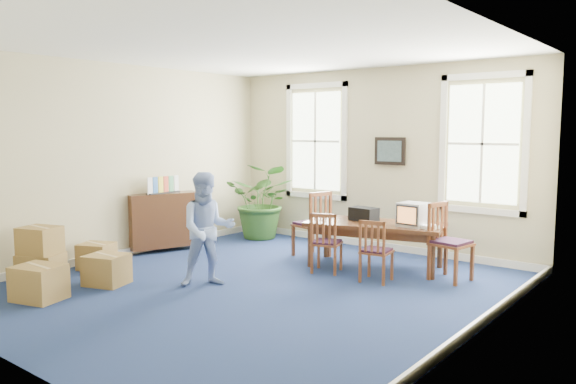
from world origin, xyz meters
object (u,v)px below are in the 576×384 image
Objects in this scene: chair_near_left at (327,242)px; cardboard_boxes at (56,254)px; conference_table at (375,245)px; credenza at (164,224)px; man at (208,229)px; potted_plant at (263,201)px; crt_tv at (413,215)px.

chair_near_left is 0.62× the size of cardboard_boxes.
credenza is at bearing -174.81° from conference_table.
chair_near_left is 0.75× the size of credenza.
credenza is 0.83× the size of cardboard_boxes.
man reaches higher than credenza.
conference_table is at bearing -13.48° from potted_plant.
potted_plant reaches higher than crt_tv.
cardboard_boxes reaches higher than conference_table.
credenza is (-2.20, 1.03, -0.30)m from man.
crt_tv is 4.32m from credenza.
crt_tv is (0.61, 0.05, 0.53)m from conference_table.
crt_tv is 0.46× the size of chair_near_left.
conference_table is at bearing -139.64° from chair_near_left.
conference_table is at bearing -171.18° from crt_tv.
potted_plant is (-2.47, 1.39, 0.28)m from chair_near_left.
cardboard_boxes is (-0.09, -4.26, -0.32)m from potted_plant.
credenza is (-4.09, -1.32, -0.40)m from crt_tv.
crt_tv is 0.29× the size of cardboard_boxes.
crt_tv is at bearing -1.77° from man.
chair_near_left is 3.84m from cardboard_boxes.
chair_near_left is at bearing -139.55° from crt_tv.
potted_plant is 1.01× the size of cardboard_boxes.
crt_tv is at bearing -162.65° from chair_near_left.
potted_plant is (-3.50, 0.65, -0.14)m from crt_tv.
potted_plant reaches higher than chair_near_left.
crt_tv reaches higher than cardboard_boxes.
cardboard_boxes is at bearing -91.23° from potted_plant.
credenza reaches higher than conference_table.
chair_near_left is 1.85m from man.
credenza is at bearing -106.79° from potted_plant.
man is 3.40m from potted_plant.
chair_near_left is at bearing 48.17° from cardboard_boxes.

